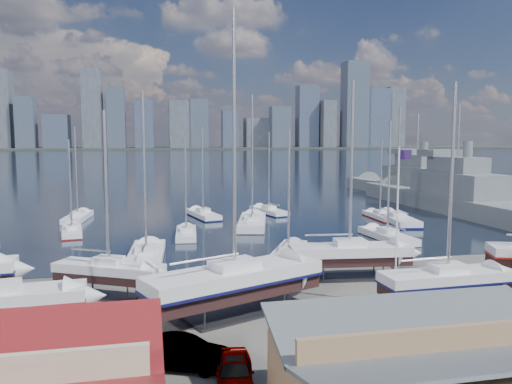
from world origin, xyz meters
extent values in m
plane|color=#605E59|center=(0.00, -10.00, 0.00)|extent=(1400.00, 1400.00, 0.00)
cube|color=#182538|center=(0.00, 300.00, -0.15)|extent=(1400.00, 600.00, 0.40)
cube|color=#2D332D|center=(0.00, 560.00, 1.10)|extent=(1400.00, 80.00, 2.20)
cube|color=#595E66|center=(-168.55, 559.47, 44.11)|extent=(22.49, 24.47, 83.83)
cube|color=#3D4756|center=(-141.97, 552.31, 30.18)|extent=(19.55, 21.83, 55.97)
cube|color=#475166|center=(-111.19, 558.58, 20.77)|extent=(26.03, 30.49, 37.14)
cube|color=#595E66|center=(-70.96, 546.95, 46.02)|extent=(21.60, 16.58, 87.63)
cube|color=#3D4756|center=(-45.38, 548.38, 36.00)|extent=(19.42, 28.42, 67.60)
cube|color=#475166|center=(-15.00, 551.59, 29.25)|extent=(20.24, 23.80, 54.09)
cube|color=#595E66|center=(25.78, 548.33, 29.20)|extent=(24.62, 19.72, 54.00)
cube|color=#3D4756|center=(47.64, 546.55, 30.18)|extent=(20.75, 17.93, 55.97)
cube|color=#475166|center=(84.09, 544.87, 23.71)|extent=(18.36, 16.25, 43.03)
cube|color=#595E66|center=(120.24, 563.78, 20.05)|extent=(28.49, 22.03, 35.69)
cube|color=#3D4756|center=(145.71, 546.00, 26.75)|extent=(23.34, 17.87, 49.11)
cube|color=#475166|center=(184.98, 560.84, 40.18)|extent=(25.35, 19.79, 75.95)
cube|color=#595E66|center=(208.39, 554.33, 31.04)|extent=(17.00, 27.45, 57.67)
cube|color=#3D4756|center=(245.53, 554.25, 55.22)|extent=(29.28, 24.05, 106.04)
cube|color=#475166|center=(277.54, 563.71, 39.40)|extent=(30.82, 28.37, 74.41)
cube|color=#595E66|center=(307.39, 565.54, 40.94)|extent=(21.74, 17.03, 77.48)
cube|color=slate|center=(0.00, -26.00, 3.54)|extent=(12.60, 8.40, 1.27)
cube|color=#2D2D33|center=(-19.69, -12.56, 0.08)|extent=(5.43, 2.74, 0.16)
cube|color=#2D2D33|center=(-14.00, -6.31, 0.08)|extent=(4.89, 3.92, 0.16)
cube|color=black|center=(-14.00, -6.31, 1.52)|extent=(8.04, 5.56, 0.65)
cube|color=silver|center=(-14.00, -6.31, 2.17)|extent=(8.20, 5.86, 0.65)
cube|color=silver|center=(-14.00, -6.31, 2.75)|extent=(2.43, 2.16, 0.50)
cylinder|color=#B2B2B7|center=(-14.00, -6.31, 7.96)|extent=(0.22, 0.22, 10.93)
cube|color=#2D2D33|center=(-5.73, -11.85, 0.08)|extent=(7.29, 5.38, 0.16)
cube|color=black|center=(-5.73, -11.85, 1.68)|extent=(12.22, 7.34, 0.96)
cube|color=silver|center=(-5.73, -11.85, 2.65)|extent=(12.42, 7.81, 0.96)
cube|color=#0D0F42|center=(-5.73, -11.85, 2.20)|extent=(12.54, 7.88, 0.19)
cube|color=silver|center=(-5.73, -11.85, 3.38)|extent=(3.56, 3.04, 0.50)
cylinder|color=#B2B2B7|center=(-5.73, -11.85, 11.27)|extent=(0.22, 0.22, 16.28)
cube|color=#2D2D33|center=(4.96, -5.31, 0.08)|extent=(5.64, 3.04, 0.16)
cube|color=black|center=(4.96, -5.31, 1.59)|extent=(10.03, 3.37, 0.79)
cube|color=silver|center=(4.96, -5.31, 2.38)|extent=(10.07, 3.78, 0.79)
cube|color=silver|center=(4.96, -5.31, 3.02)|extent=(2.62, 1.90, 0.50)
cylinder|color=#B2B2B7|center=(4.96, -5.31, 9.41)|extent=(0.22, 0.22, 13.28)
cube|color=#2D2D33|center=(8.28, -13.91, 0.08)|extent=(5.12, 2.47, 0.16)
cube|color=black|center=(8.28, -13.91, 1.57)|extent=(9.24, 2.48, 0.73)
cube|color=silver|center=(8.28, -13.91, 2.30)|extent=(9.25, 2.86, 0.73)
cube|color=#0D0F42|center=(8.28, -13.91, 1.96)|extent=(9.34, 2.89, 0.15)
cube|color=silver|center=(8.28, -13.91, 2.92)|extent=(2.34, 1.61, 0.50)
cylinder|color=#B2B2B7|center=(8.28, -13.91, 8.86)|extent=(0.22, 0.22, 12.38)
cube|color=black|center=(-20.20, 19.50, -0.20)|extent=(2.97, 8.07, 0.63)
cube|color=silver|center=(-20.20, 19.50, 0.43)|extent=(3.30, 8.12, 0.63)
cube|color=maroon|center=(-20.20, 19.50, 0.14)|extent=(3.33, 8.20, 0.13)
cube|color=silver|center=(-20.20, 19.50, 0.99)|extent=(1.59, 2.14, 0.50)
cylinder|color=#B2B2B7|center=(-20.20, 19.50, 6.07)|extent=(0.22, 0.22, 10.64)
cube|color=black|center=(-20.96, 30.44, -0.24)|extent=(3.04, 9.31, 0.73)
cube|color=silver|center=(-20.96, 30.44, 0.49)|extent=(3.42, 9.34, 0.73)
cube|color=silver|center=(-20.96, 30.44, 1.10)|extent=(1.75, 2.42, 0.50)
cylinder|color=#B2B2B7|center=(-20.96, 30.44, 7.02)|extent=(0.22, 0.22, 12.34)
cube|color=black|center=(-11.42, 3.83, -0.30)|extent=(3.40, 11.13, 0.88)
cube|color=silver|center=(-11.42, 3.83, 0.58)|extent=(3.86, 11.16, 0.88)
cube|color=#0D0F42|center=(-11.42, 3.83, 0.17)|extent=(3.90, 11.28, 0.18)
cube|color=silver|center=(-11.42, 3.83, 1.27)|extent=(2.04, 2.87, 0.50)
cylinder|color=#B2B2B7|center=(-11.42, 3.83, 8.42)|extent=(0.22, 0.22, 14.81)
cube|color=black|center=(-6.89, 15.04, -0.21)|extent=(2.60, 8.29, 0.65)
cube|color=silver|center=(-6.89, 15.04, 0.44)|extent=(2.94, 8.32, 0.65)
cube|color=silver|center=(-6.89, 15.04, 1.02)|extent=(1.53, 2.14, 0.50)
cylinder|color=#B2B2B7|center=(-6.89, 15.04, 6.27)|extent=(0.22, 0.22, 11.01)
cube|color=black|center=(-3.38, 29.25, -0.24)|extent=(4.14, 9.43, 0.73)
cube|color=silver|center=(-3.38, 29.25, 0.49)|extent=(4.51, 9.51, 0.73)
cube|color=#0D0F42|center=(-3.38, 29.25, 0.15)|extent=(4.56, 9.60, 0.15)
cube|color=silver|center=(-3.38, 29.25, 1.11)|extent=(2.01, 2.57, 0.50)
cylinder|color=#B2B2B7|center=(-3.38, 29.25, 7.05)|extent=(0.22, 0.22, 12.38)
cube|color=black|center=(2.16, 3.18, -0.22)|extent=(5.66, 8.59, 0.69)
cube|color=silver|center=(2.16, 3.18, 0.46)|extent=(5.98, 8.75, 0.69)
cube|color=maroon|center=(2.16, 3.18, 0.15)|extent=(6.04, 8.84, 0.14)
cube|color=silver|center=(2.16, 3.18, 1.06)|extent=(2.25, 2.56, 0.50)
cylinder|color=#B2B2B7|center=(2.16, 3.18, 6.60)|extent=(0.22, 0.22, 11.58)
cube|color=black|center=(2.11, 20.25, -0.33)|extent=(5.63, 12.20, 0.95)
cube|color=silver|center=(2.11, 20.25, 0.62)|extent=(6.12, 12.32, 0.95)
cube|color=silver|center=(2.11, 20.25, 1.34)|extent=(2.66, 3.36, 0.50)
cylinder|color=#B2B2B7|center=(2.11, 20.25, 9.11)|extent=(0.22, 0.22, 16.03)
cube|color=black|center=(6.94, 30.93, -0.23)|extent=(4.20, 8.92, 0.69)
cube|color=silver|center=(6.94, 30.93, 0.47)|extent=(4.55, 9.01, 0.69)
cube|color=#0D0F42|center=(6.94, 30.93, 0.15)|extent=(4.59, 9.10, 0.14)
cube|color=silver|center=(6.94, 30.93, 1.06)|extent=(1.96, 2.47, 0.50)
cylinder|color=#B2B2B7|center=(6.94, 30.93, 6.67)|extent=(0.22, 0.22, 11.71)
cube|color=black|center=(15.38, 8.52, -0.25)|extent=(2.81, 9.45, 0.75)
cube|color=silver|center=(15.38, 8.52, 0.50)|extent=(3.20, 9.48, 0.75)
cube|color=silver|center=(15.38, 8.52, 1.12)|extent=(1.71, 2.43, 0.50)
cylinder|color=#B2B2B7|center=(15.38, 8.52, 7.17)|extent=(0.22, 0.22, 12.59)
cube|color=black|center=(22.12, 19.06, -0.30)|extent=(4.13, 11.12, 0.87)
cube|color=silver|center=(22.12, 19.06, 0.57)|extent=(4.58, 11.18, 0.87)
cube|color=#0D0F42|center=(22.12, 19.06, 0.17)|extent=(4.62, 11.29, 0.17)
cube|color=silver|center=(22.12, 19.06, 1.26)|extent=(2.20, 2.95, 0.50)
cylinder|color=#B2B2B7|center=(22.12, 19.06, 8.33)|extent=(0.22, 0.22, 14.66)
cube|color=black|center=(21.45, 22.80, -0.21)|extent=(2.15, 8.03, 0.64)
cube|color=silver|center=(21.45, 22.80, 0.43)|extent=(2.49, 8.04, 0.64)
cube|color=maroon|center=(21.45, 22.80, 0.14)|extent=(2.51, 8.12, 0.13)
cube|color=silver|center=(21.45, 22.80, 1.00)|extent=(1.40, 2.03, 0.50)
cylinder|color=#B2B2B7|center=(21.45, 22.80, 6.13)|extent=(0.22, 0.22, 10.76)
cube|color=slate|center=(36.36, 26.86, 0.49)|extent=(8.30, 48.86, 4.39)
cube|color=slate|center=(36.36, 26.86, 4.48)|extent=(6.42, 17.14, 3.60)
cube|color=slate|center=(36.36, 26.86, 7.48)|extent=(4.78, 9.80, 2.40)
cube|color=slate|center=(36.31, 31.73, 9.18)|extent=(5.51, 4.93, 1.20)
cylinder|color=#B2B2B7|center=(36.36, 26.86, 12.68)|extent=(0.30, 0.30, 8.00)
cube|color=slate|center=(40.65, 46.38, 0.45)|extent=(11.02, 44.99, 4.01)
cube|color=slate|center=(40.65, 46.38, 4.25)|extent=(7.05, 16.03, 3.60)
cube|color=slate|center=(40.65, 46.38, 7.25)|extent=(5.04, 9.25, 2.40)
cube|color=slate|center=(40.26, 50.82, 8.95)|extent=(5.36, 4.88, 1.20)
cylinder|color=#B2B2B7|center=(40.65, 46.38, 12.45)|extent=(0.30, 0.30, 8.00)
imported|color=gray|center=(-7.38, -21.29, 0.74)|extent=(2.34, 4.53, 1.48)
imported|color=gray|center=(-9.55, -18.83, 0.79)|extent=(5.05, 3.44, 1.58)
imported|color=gray|center=(4.59, -19.06, 0.81)|extent=(4.81, 6.44, 1.63)
cylinder|color=white|center=(5.47, -12.10, 5.46)|extent=(0.12, 0.12, 10.91)
cube|color=#281645|center=(5.93, -12.10, 10.37)|extent=(0.91, 0.05, 0.64)
camera|label=1|loc=(-11.04, -42.89, 11.37)|focal=35.00mm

